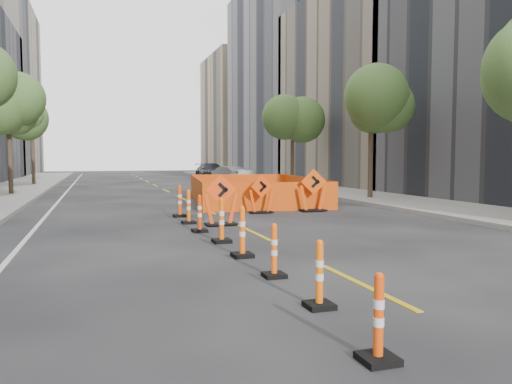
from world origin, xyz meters
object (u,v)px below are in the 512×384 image
object	(u,v)px
chevron_sign_right	(313,190)
parked_car_mid	(234,175)
channelizer_5	(200,213)
chevron_sign_left	(221,200)
channelizer_2	(274,250)
chevron_sign_center	(261,194)
channelizer_1	(319,274)
channelizer_7	(180,201)
parked_car_far	(211,172)
channelizer_6	(189,207)
channelizer_3	(242,232)
parked_car_near	(245,178)
channelizer_0	(379,317)
channelizer_4	(222,220)

from	to	relation	value
chevron_sign_right	parked_car_mid	size ratio (longest dim) A/B	0.39
channelizer_5	chevron_sign_left	size ratio (longest dim) A/B	0.67
channelizer_5	parked_car_mid	size ratio (longest dim) A/B	0.25
channelizer_2	chevron_sign_center	distance (m)	9.83
channelizer_1	channelizer_7	world-z (taller)	channelizer_7
parked_car_mid	parked_car_far	xyz separation A→B (m)	(0.07, 8.25, 0.07)
channelizer_5	channelizer_6	world-z (taller)	channelizer_6
channelizer_7	chevron_sign_center	xyz separation A→B (m)	(3.04, 0.20, 0.16)
channelizer_3	parked_car_near	bearing A→B (deg)	73.33
channelizer_2	channelizer_3	bearing A→B (deg)	91.16
channelizer_1	chevron_sign_left	bearing A→B (deg)	85.41
channelizer_6	channelizer_1	bearing A→B (deg)	-88.94
channelizer_1	parked_car_near	xyz separation A→B (m)	(6.26, 24.68, 0.22)
channelizer_6	parked_car_mid	size ratio (longest dim) A/B	0.25
channelizer_0	chevron_sign_right	size ratio (longest dim) A/B	0.57
channelizer_5	channelizer_7	bearing A→B (deg)	89.43
channelizer_2	channelizer_0	bearing A→B (deg)	-93.32
channelizer_0	chevron_sign_center	distance (m)	13.44
channelizer_4	channelizer_7	size ratio (longest dim) A/B	0.98
channelizer_0	channelizer_6	distance (m)	11.03
chevron_sign_left	channelizer_5	bearing A→B (deg)	-126.97
channelizer_5	chevron_sign_center	xyz separation A→B (m)	(3.07, 3.88, 0.19)
channelizer_0	chevron_sign_center	size ratio (longest dim) A/B	0.65
channelizer_3	parked_car_near	xyz separation A→B (m)	(6.29, 21.00, 0.17)
channelizer_1	parked_car_far	xyz separation A→B (m)	(7.11, 38.62, 0.28)
channelizer_6	chevron_sign_center	xyz separation A→B (m)	(3.05, 2.04, 0.18)
channelizer_0	channelizer_3	world-z (taller)	channelizer_3
channelizer_5	parked_car_mid	world-z (taller)	parked_car_mid
channelizer_2	parked_car_mid	size ratio (longest dim) A/B	0.22
channelizer_6	chevron_sign_left	xyz separation A→B (m)	(0.85, -0.74, 0.25)
channelizer_0	channelizer_7	size ratio (longest dim) A/B	0.83
channelizer_0	channelizer_3	size ratio (longest dim) A/B	0.87
channelizer_5	channelizer_7	size ratio (longest dim) A/B	0.93
chevron_sign_right	parked_car_mid	world-z (taller)	chevron_sign_right
channelizer_2	parked_car_far	size ratio (longest dim) A/B	0.18
parked_car_near	chevron_sign_right	bearing A→B (deg)	-92.37
channelizer_5	chevron_sign_center	size ratio (longest dim) A/B	0.73
channelizer_1	channelizer_0	bearing A→B (deg)	-96.45
channelizer_0	channelizer_5	distance (m)	9.19
channelizer_5	chevron_sign_center	bearing A→B (deg)	51.61
channelizer_4	channelizer_6	xyz separation A→B (m)	(-0.15, 3.68, -0.01)
channelizer_7	parked_car_mid	xyz separation A→B (m)	(7.20, 19.34, 0.13)
channelizer_4	chevron_sign_center	distance (m)	6.42
channelizer_1	channelizer_6	size ratio (longest dim) A/B	0.89
parked_car_near	channelizer_2	bearing A→B (deg)	-102.16
parked_car_far	channelizer_6	bearing A→B (deg)	-105.76
channelizer_4	channelizer_1	bearing A→B (deg)	-89.80
channelizer_1	channelizer_6	xyz separation A→B (m)	(-0.17, 9.19, 0.06)
parked_car_mid	channelizer_0	bearing A→B (deg)	-122.53
chevron_sign_center	chevron_sign_right	xyz separation A→B (m)	(2.07, -0.04, 0.10)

